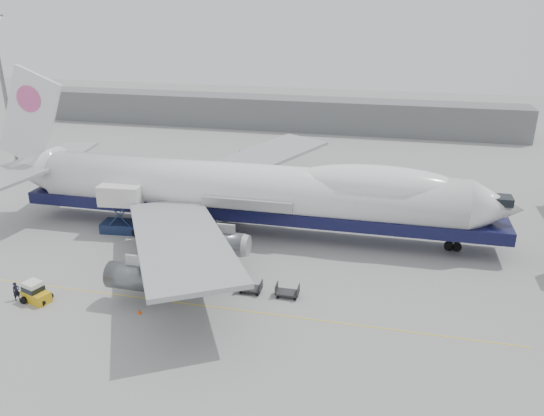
% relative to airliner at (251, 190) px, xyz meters
% --- Properties ---
extents(ground, '(260.00, 260.00, 0.00)m').
position_rel_airliner_xyz_m(ground, '(-0.64, -12.00, -5.62)').
color(ground, gray).
rests_on(ground, ground).
extents(apron_line, '(60.00, 0.15, 0.01)m').
position_rel_airliner_xyz_m(apron_line, '(-0.64, -18.00, -5.62)').
color(apron_line, gold).
rests_on(apron_line, ground).
extents(hangar, '(110.00, 8.00, 7.00)m').
position_rel_airliner_xyz_m(hangar, '(-10.64, 58.00, -2.12)').
color(hangar, slate).
rests_on(hangar, ground).
extents(floodlight_mast, '(2.40, 2.40, 25.43)m').
position_rel_airliner_xyz_m(floodlight_mast, '(-42.64, 12.00, 8.64)').
color(floodlight_mast, slate).
rests_on(floodlight_mast, ground).
extents(airliner, '(67.00, 55.30, 19.98)m').
position_rel_airliner_xyz_m(airliner, '(0.00, 0.00, 0.00)').
color(airliner, white).
rests_on(airliner, ground).
extents(catering_truck, '(5.94, 4.36, 6.26)m').
position_rel_airliner_xyz_m(catering_truck, '(-15.73, -3.48, -2.16)').
color(catering_truck, '#172446').
rests_on(catering_truck, ground).
extents(baggage_tug, '(3.12, 2.31, 2.04)m').
position_rel_airliner_xyz_m(baggage_tug, '(-16.29, -20.81, -4.72)').
color(baggage_tug, gold).
rests_on(baggage_tug, ground).
extents(ground_worker, '(0.74, 0.83, 1.91)m').
position_rel_airliner_xyz_m(ground_worker, '(-18.17, -21.05, -4.67)').
color(ground_worker, black).
rests_on(ground_worker, ground).
extents(traffic_cone, '(0.36, 0.36, 0.53)m').
position_rel_airliner_xyz_m(traffic_cone, '(-5.42, -20.63, -5.37)').
color(traffic_cone, '#F5510C').
rests_on(traffic_cone, ground).
extents(dolly_0, '(2.30, 1.35, 1.30)m').
position_rel_airliner_xyz_m(dolly_0, '(-7.67, -14.51, -5.09)').
color(dolly_0, '#2D2D30').
rests_on(dolly_0, ground).
extents(dolly_1, '(2.30, 1.35, 1.30)m').
position_rel_airliner_xyz_m(dolly_1, '(-3.87, -14.51, -5.09)').
color(dolly_1, '#2D2D30').
rests_on(dolly_1, ground).
extents(dolly_2, '(2.30, 1.35, 1.30)m').
position_rel_airliner_xyz_m(dolly_2, '(-0.08, -14.51, -5.09)').
color(dolly_2, '#2D2D30').
rests_on(dolly_2, ground).
extents(dolly_3, '(2.30, 1.35, 1.30)m').
position_rel_airliner_xyz_m(dolly_3, '(3.71, -14.51, -5.09)').
color(dolly_3, '#2D2D30').
rests_on(dolly_3, ground).
extents(dolly_4, '(2.30, 1.35, 1.30)m').
position_rel_airliner_xyz_m(dolly_4, '(7.50, -14.51, -5.09)').
color(dolly_4, '#2D2D30').
rests_on(dolly_4, ground).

